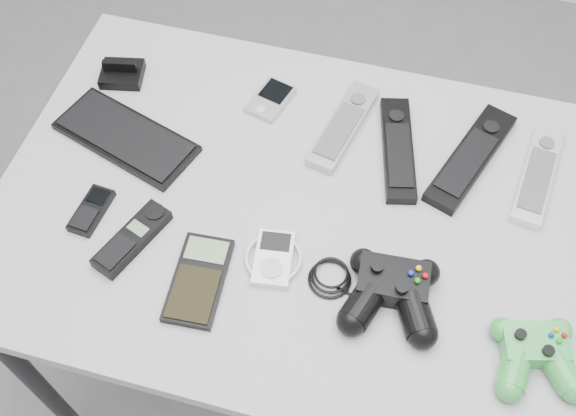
% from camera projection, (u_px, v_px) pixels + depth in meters
% --- Properties ---
extents(floor, '(3.50, 3.50, 0.00)m').
position_uv_depth(floor, '(284.00, 372.00, 1.84)').
color(floor, slate).
rests_on(floor, ground).
extents(desk, '(1.17, 0.75, 0.79)m').
position_uv_depth(desk, '(321.00, 232.00, 1.25)').
color(desk, gray).
rests_on(desk, floor).
extents(pda_keyboard, '(0.30, 0.20, 0.02)m').
position_uv_depth(pda_keyboard, '(126.00, 137.00, 1.27)').
color(pda_keyboard, black).
rests_on(pda_keyboard, desk).
extents(dock_bracket, '(0.10, 0.09, 0.04)m').
position_uv_depth(dock_bracket, '(121.00, 70.00, 1.35)').
color(dock_bracket, black).
rests_on(dock_bracket, desk).
extents(pda, '(0.09, 0.11, 0.02)m').
position_uv_depth(pda, '(271.00, 99.00, 1.33)').
color(pda, '#A2A1A8').
rests_on(pda, desk).
extents(remote_silver_a, '(0.10, 0.23, 0.02)m').
position_uv_depth(remote_silver_a, '(343.00, 126.00, 1.28)').
color(remote_silver_a, '#A2A1A8').
rests_on(remote_silver_a, desk).
extents(remote_black_a, '(0.11, 0.24, 0.02)m').
position_uv_depth(remote_black_a, '(398.00, 148.00, 1.25)').
color(remote_black_a, black).
rests_on(remote_black_a, desk).
extents(remote_black_b, '(0.15, 0.27, 0.02)m').
position_uv_depth(remote_black_b, '(471.00, 157.00, 1.24)').
color(remote_black_b, black).
rests_on(remote_black_b, desk).
extents(remote_silver_b, '(0.08, 0.24, 0.02)m').
position_uv_depth(remote_silver_b, '(538.00, 174.00, 1.22)').
color(remote_silver_b, silver).
rests_on(remote_silver_b, desk).
extents(mobile_phone, '(0.05, 0.10, 0.02)m').
position_uv_depth(mobile_phone, '(91.00, 210.00, 1.18)').
color(mobile_phone, black).
rests_on(mobile_phone, desk).
extents(cordless_handset, '(0.10, 0.16, 0.02)m').
position_uv_depth(cordless_handset, '(132.00, 238.00, 1.15)').
color(cordless_handset, black).
rests_on(cordless_handset, desk).
extents(calculator, '(0.09, 0.17, 0.02)m').
position_uv_depth(calculator, '(199.00, 280.00, 1.11)').
color(calculator, black).
rests_on(calculator, desk).
extents(mp3_player, '(0.11, 0.12, 0.02)m').
position_uv_depth(mp3_player, '(273.00, 258.00, 1.13)').
color(mp3_player, white).
rests_on(mp3_player, desk).
extents(controller_black, '(0.28, 0.19, 0.05)m').
position_uv_depth(controller_black, '(392.00, 290.00, 1.08)').
color(controller_black, black).
rests_on(controller_black, desk).
extents(controller_green, '(0.17, 0.18, 0.05)m').
position_uv_depth(controller_green, '(536.00, 353.00, 1.03)').
color(controller_green, '#217C3A').
rests_on(controller_green, desk).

